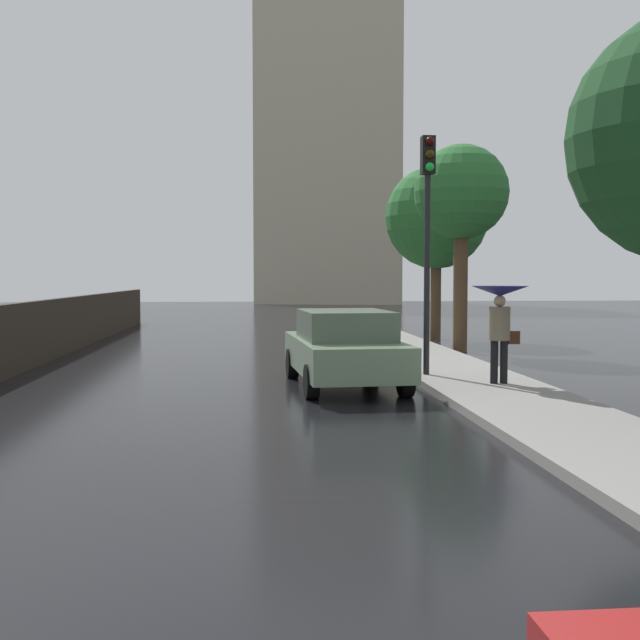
{
  "coord_description": "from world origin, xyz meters",
  "views": [
    {
      "loc": [
        0.82,
        -5.57,
        2.11
      ],
      "look_at": [
        1.69,
        4.44,
        1.54
      ],
      "focal_mm": 43.77,
      "sensor_mm": 36.0,
      "label": 1
    }
  ],
  "objects_px": {
    "pedestrian_with_umbrella_near": "(500,307)",
    "traffic_light": "(428,211)",
    "street_tree_mid": "(436,218)",
    "car_green_mid_road": "(344,347)",
    "street_tree_far": "(461,195)"
  },
  "relations": [
    {
      "from": "pedestrian_with_umbrella_near",
      "to": "traffic_light",
      "type": "bearing_deg",
      "value": 128.18
    },
    {
      "from": "pedestrian_with_umbrella_near",
      "to": "street_tree_mid",
      "type": "height_order",
      "value": "street_tree_mid"
    },
    {
      "from": "pedestrian_with_umbrella_near",
      "to": "street_tree_mid",
      "type": "bearing_deg",
      "value": 84.17
    },
    {
      "from": "car_green_mid_road",
      "to": "street_tree_mid",
      "type": "height_order",
      "value": "street_tree_mid"
    },
    {
      "from": "traffic_light",
      "to": "street_tree_far",
      "type": "distance_m",
      "value": 6.48
    },
    {
      "from": "car_green_mid_road",
      "to": "pedestrian_with_umbrella_near",
      "type": "bearing_deg",
      "value": -19.86
    },
    {
      "from": "street_tree_far",
      "to": "car_green_mid_road",
      "type": "bearing_deg",
      "value": -121.52
    },
    {
      "from": "street_tree_mid",
      "to": "traffic_light",
      "type": "bearing_deg",
      "value": -104.37
    },
    {
      "from": "traffic_light",
      "to": "street_tree_far",
      "type": "height_order",
      "value": "street_tree_far"
    },
    {
      "from": "pedestrian_with_umbrella_near",
      "to": "street_tree_far",
      "type": "bearing_deg",
      "value": 82.18
    },
    {
      "from": "pedestrian_with_umbrella_near",
      "to": "traffic_light",
      "type": "xyz_separation_m",
      "value": [
        -1.04,
        1.41,
        1.85
      ]
    },
    {
      "from": "traffic_light",
      "to": "pedestrian_with_umbrella_near",
      "type": "bearing_deg",
      "value": -53.72
    },
    {
      "from": "pedestrian_with_umbrella_near",
      "to": "street_tree_mid",
      "type": "xyz_separation_m",
      "value": [
        1.58,
        11.61,
        2.5
      ]
    },
    {
      "from": "pedestrian_with_umbrella_near",
      "to": "traffic_light",
      "type": "relative_size",
      "value": 0.38
    },
    {
      "from": "car_green_mid_road",
      "to": "street_tree_far",
      "type": "distance_m",
      "value": 8.52
    }
  ]
}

